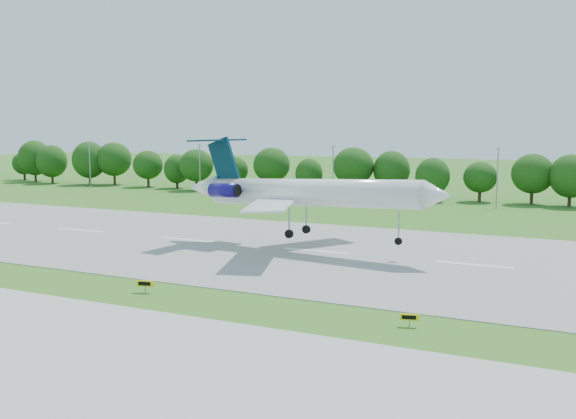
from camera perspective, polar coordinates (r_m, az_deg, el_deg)
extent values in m
plane|color=#29651A|center=(61.86, -6.72, -7.69)|extent=(600.00, 600.00, 0.00)
cube|color=gray|center=(83.53, 2.45, -3.73)|extent=(400.00, 45.00, 0.08)
cube|color=#ADADA8|center=(48.27, -18.41, -12.28)|extent=(400.00, 23.00, 0.08)
cylinder|color=#382314|center=(194.76, -17.34, 2.70)|extent=(0.70, 0.70, 3.60)
sphere|color=#173C0F|center=(194.50, -17.38, 4.00)|extent=(8.40, 8.40, 8.40)
cylinder|color=#382314|center=(170.22, -7.38, 2.37)|extent=(0.70, 0.70, 3.60)
sphere|color=#173C0F|center=(169.92, -7.40, 3.85)|extent=(8.40, 8.40, 8.40)
cylinder|color=#382314|center=(152.37, 5.38, 1.85)|extent=(0.70, 0.70, 3.60)
sphere|color=#173C0F|center=(152.03, 5.40, 3.50)|extent=(8.40, 8.40, 8.40)
cylinder|color=#382314|center=(143.73, 20.53, 1.11)|extent=(0.70, 0.70, 3.60)
sphere|color=#173C0F|center=(143.37, 20.61, 2.86)|extent=(8.40, 8.40, 8.40)
cylinder|color=gray|center=(180.40, -17.20, 3.72)|extent=(0.24, 0.24, 12.00)
cube|color=gray|center=(180.17, -17.27, 5.65)|extent=(0.90, 0.25, 0.18)
cylinder|color=gray|center=(158.84, -7.84, 3.55)|extent=(0.24, 0.24, 12.00)
cube|color=gray|center=(158.58, -7.88, 5.75)|extent=(0.90, 0.25, 0.18)
cylinder|color=gray|center=(142.71, 4.02, 3.20)|extent=(0.24, 0.24, 12.00)
cube|color=gray|center=(142.42, 4.04, 5.65)|extent=(0.90, 0.25, 0.18)
cylinder|color=gray|center=(133.99, 18.10, 2.60)|extent=(0.24, 0.24, 12.00)
cube|color=gray|center=(133.68, 18.20, 5.21)|extent=(0.90, 0.25, 0.18)
cylinder|color=white|center=(82.68, 2.08, 1.52)|extent=(30.43, 6.73, 4.52)
cone|color=white|center=(75.86, 13.12, 1.25)|extent=(3.69, 3.85, 3.62)
cone|color=white|center=(92.51, -7.38, 1.95)|extent=(5.28, 4.02, 3.67)
cube|color=white|center=(77.76, -1.63, 0.37)|extent=(8.98, 13.98, 0.42)
cube|color=white|center=(89.78, 3.29, 1.27)|extent=(11.05, 13.78, 0.42)
cube|color=#05283A|center=(90.14, -5.73, 4.31)|extent=(5.29, 1.06, 6.83)
cube|color=#05283A|center=(90.66, -6.26, 6.14)|extent=(4.22, 9.83, 0.33)
cylinder|color=#140B67|center=(87.13, -5.69, 1.71)|extent=(4.46, 2.35, 2.05)
cylinder|color=#140B67|center=(91.32, -3.70, 1.98)|extent=(4.46, 2.35, 2.05)
cylinder|color=gray|center=(77.94, 9.81, -1.53)|extent=(0.20, 0.20, 3.52)
cylinder|color=black|center=(78.22, 9.78, -2.80)|extent=(0.93, 0.40, 0.90)
cylinder|color=gray|center=(82.22, 0.10, -0.98)|extent=(0.24, 0.24, 3.52)
cylinder|color=black|center=(82.49, 0.10, -2.18)|extent=(1.15, 0.57, 1.10)
cylinder|color=gray|center=(85.98, 1.63, -0.62)|extent=(0.24, 0.24, 3.52)
cylinder|color=black|center=(86.24, 1.63, -1.78)|extent=(1.15, 0.57, 1.10)
cube|color=gray|center=(64.28, -12.56, -6.91)|extent=(0.13, 0.13, 0.75)
cube|color=yellow|center=(64.15, -12.57, -6.44)|extent=(1.71, 0.56, 0.59)
cube|color=black|center=(64.05, -12.62, -6.47)|extent=(1.26, 0.30, 0.37)
cube|color=gray|center=(53.23, 10.74, -9.87)|extent=(0.12, 0.12, 0.66)
cube|color=yellow|center=(53.10, 10.75, -9.38)|extent=(1.50, 0.55, 0.52)
cube|color=black|center=(53.00, 10.75, -9.41)|extent=(1.10, 0.31, 0.33)
imported|color=silver|center=(156.24, -6.90, 1.50)|extent=(3.50, 2.30, 1.09)
imported|color=white|center=(150.24, -3.33, 1.36)|extent=(4.30, 2.68, 1.37)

